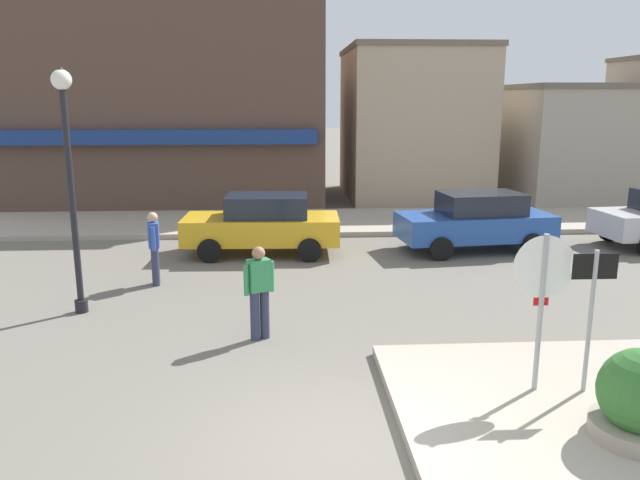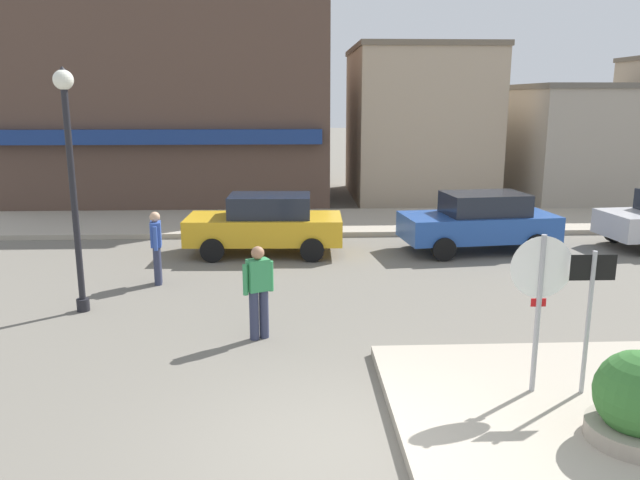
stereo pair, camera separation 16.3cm
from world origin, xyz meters
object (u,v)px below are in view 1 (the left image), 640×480
object	(u,v)px
stop_sign	(542,292)
pedestrian_crossing_far	(259,290)
parked_car_second	(476,221)
one_way_sign	(591,307)
pedestrian_crossing_near	(154,246)
parked_car_nearest	(263,224)
lamp_post	(68,157)

from	to	relation	value
stop_sign	pedestrian_crossing_far	bearing A→B (deg)	147.48
stop_sign	parked_car_second	bearing A→B (deg)	78.20
one_way_sign	parked_car_second	size ratio (longest dim) A/B	0.50
one_way_sign	pedestrian_crossing_near	distance (m)	8.95
parked_car_nearest	lamp_post	bearing A→B (deg)	-127.38
parked_car_second	parked_car_nearest	bearing A→B (deg)	-179.67
parked_car_nearest	pedestrian_crossing_far	world-z (taller)	pedestrian_crossing_far
parked_car_nearest	pedestrian_crossing_near	size ratio (longest dim) A/B	2.52
pedestrian_crossing_near	parked_car_nearest	bearing A→B (deg)	49.25
one_way_sign	lamp_post	world-z (taller)	lamp_post
parked_car_nearest	pedestrian_crossing_far	bearing A→B (deg)	-88.89
parked_car_second	one_way_sign	bearing A→B (deg)	-97.48
pedestrian_crossing_far	stop_sign	bearing A→B (deg)	-32.52
one_way_sign	stop_sign	bearing A→B (deg)	172.11
stop_sign	parked_car_second	xyz separation A→B (m)	(1.75, 8.38, -0.71)
stop_sign	parked_car_second	size ratio (longest dim) A/B	0.55
one_way_sign	pedestrian_crossing_near	size ratio (longest dim) A/B	1.30
lamp_post	parked_car_nearest	world-z (taller)	lamp_post
stop_sign	lamp_post	world-z (taller)	lamp_post
lamp_post	parked_car_nearest	xyz separation A→B (m)	(3.34, 4.37, -2.15)
parked_car_nearest	pedestrian_crossing_near	distance (m)	3.47
pedestrian_crossing_near	lamp_post	bearing A→B (deg)	-121.65
pedestrian_crossing_near	stop_sign	bearing A→B (deg)	-42.84
stop_sign	parked_car_second	distance (m)	8.59
parked_car_second	stop_sign	bearing A→B (deg)	-101.80
one_way_sign	lamp_post	xyz separation A→B (m)	(-7.87, 4.06, 1.63)
parked_car_nearest	parked_car_second	distance (m)	5.65
stop_sign	pedestrian_crossing_near	xyz separation A→B (m)	(-6.16, 5.71, -0.65)
one_way_sign	lamp_post	size ratio (longest dim) A/B	0.46
one_way_sign	pedestrian_crossing_near	xyz separation A→B (m)	(-6.80, 5.80, -0.46)
parked_car_nearest	parked_car_second	world-z (taller)	same
parked_car_nearest	parked_car_second	size ratio (longest dim) A/B	0.97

